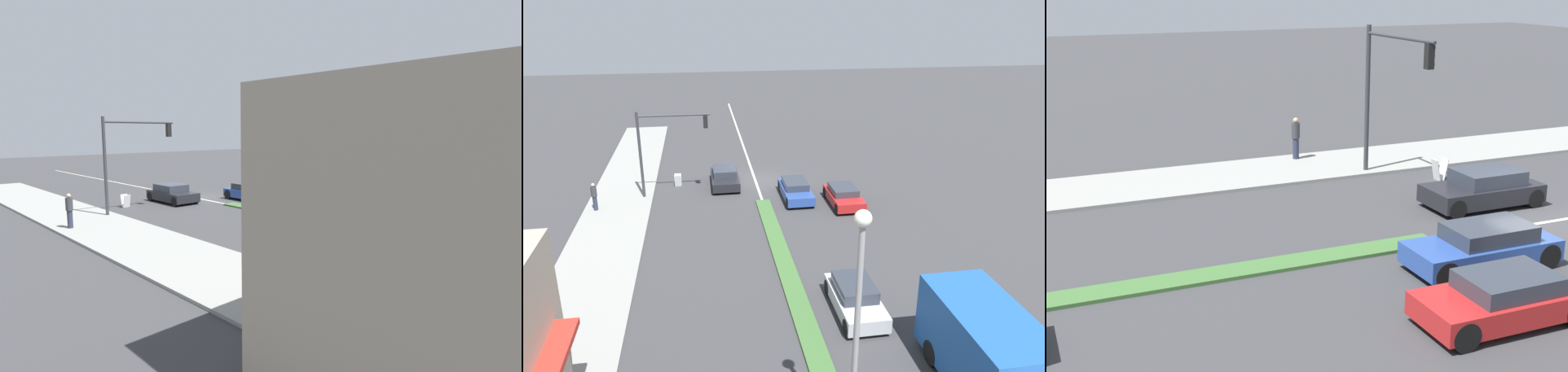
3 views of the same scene
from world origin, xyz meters
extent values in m
plane|color=#38383A|center=(0.00, 18.00, 0.00)|extent=(160.00, 160.00, 0.00)
cube|color=gray|center=(9.00, 18.50, 0.06)|extent=(4.00, 73.00, 0.12)
cube|color=beige|center=(0.00, 0.00, 0.00)|extent=(0.16, 60.00, 0.01)
cylinder|color=#333338|center=(7.55, 2.19, 2.92)|extent=(0.18, 0.18, 5.60)
cylinder|color=#333338|center=(5.30, 2.19, 5.42)|extent=(4.50, 0.12, 0.12)
cube|color=black|center=(3.35, 2.19, 4.97)|extent=(0.28, 0.24, 0.84)
sphere|color=red|center=(3.35, 2.06, 5.24)|extent=(0.18, 0.18, 0.18)
sphere|color=gold|center=(3.35, 2.06, 4.97)|extent=(0.18, 0.18, 0.18)
sphere|color=green|center=(3.35, 2.06, 4.70)|extent=(0.18, 0.18, 0.18)
cylinder|color=#282D42|center=(10.27, 4.05, 0.56)|extent=(0.26, 0.26, 0.88)
cylinder|color=#333338|center=(10.27, 4.05, 1.32)|extent=(0.34, 0.34, 0.63)
sphere|color=tan|center=(10.27, 4.05, 1.74)|extent=(0.22, 0.22, 0.22)
cube|color=silver|center=(5.44, 0.00, 0.43)|extent=(0.45, 0.21, 0.84)
cube|color=silver|center=(5.44, 0.32, 0.43)|extent=(0.45, 0.21, 0.84)
cube|color=#B7BABF|center=(-2.20, 16.98, 0.49)|extent=(1.72, 3.85, 0.61)
cube|color=#2D333D|center=(-2.20, 16.79, 1.05)|extent=(1.46, 2.12, 0.50)
cylinder|color=black|center=(-2.96, 18.46, 0.34)|extent=(0.22, 0.68, 0.68)
cylinder|color=black|center=(-1.44, 18.46, 0.34)|extent=(0.22, 0.68, 0.68)
cylinder|color=black|center=(-2.96, 15.50, 0.34)|extent=(0.22, 0.68, 0.68)
cylinder|color=black|center=(-1.44, 15.50, 0.34)|extent=(0.22, 0.68, 0.68)
cube|color=#AD1E1E|center=(-5.00, 5.41, 0.46)|extent=(1.80, 3.82, 0.56)
cube|color=#2D333D|center=(-5.00, 5.22, 0.95)|extent=(1.53, 2.10, 0.41)
cylinder|color=black|center=(-5.80, 6.88, 0.34)|extent=(0.22, 0.67, 0.67)
cylinder|color=black|center=(-4.20, 6.88, 0.34)|extent=(0.22, 0.67, 0.67)
cylinder|color=black|center=(-5.80, 3.94, 0.34)|extent=(0.22, 0.67, 0.67)
cylinder|color=black|center=(-4.20, 3.94, 0.34)|extent=(0.22, 0.67, 0.67)
cube|color=black|center=(2.20, 0.61, 0.47)|extent=(1.84, 3.94, 0.58)
cube|color=#2D333D|center=(2.20, 0.41, 1.00)|extent=(1.56, 2.17, 0.49)
cylinder|color=black|center=(1.38, 2.16, 0.32)|extent=(0.22, 0.64, 0.64)
cylinder|color=black|center=(3.02, 2.16, 0.32)|extent=(0.22, 0.64, 0.64)
cylinder|color=black|center=(1.38, -0.94, 0.32)|extent=(0.22, 0.64, 0.64)
cylinder|color=black|center=(3.02, -0.94, 0.32)|extent=(0.22, 0.64, 0.64)
cube|color=#284793|center=(-2.20, 3.86, 0.47)|extent=(1.72, 4.10, 0.56)
cube|color=#2D333D|center=(-2.20, 3.65, 0.97)|extent=(1.46, 2.26, 0.43)
cylinder|color=black|center=(-2.96, 5.46, 0.35)|extent=(0.22, 0.70, 0.70)
cylinder|color=black|center=(-1.44, 5.46, 0.35)|extent=(0.22, 0.70, 0.70)
cylinder|color=black|center=(-2.96, 2.26, 0.35)|extent=(0.22, 0.70, 0.70)
cylinder|color=black|center=(-1.44, 2.26, 0.35)|extent=(0.22, 0.70, 0.70)
camera|label=1|loc=(17.34, 24.75, 4.87)|focal=28.00mm
camera|label=2|loc=(3.69, 34.26, 12.07)|focal=35.00mm
camera|label=3|loc=(-16.90, 15.21, 7.55)|focal=50.00mm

